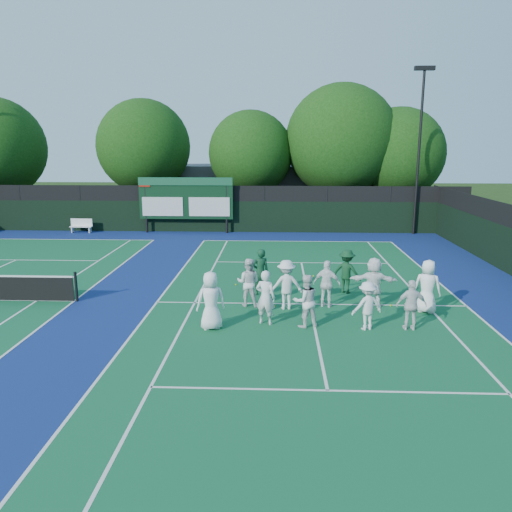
{
  "coord_description": "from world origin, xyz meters",
  "views": [
    {
      "loc": [
        -1.21,
        -15.97,
        5.52
      ],
      "look_at": [
        -2.0,
        3.0,
        1.3
      ],
      "focal_mm": 35.0,
      "sensor_mm": 36.0,
      "label": 1
    }
  ],
  "objects": [
    {
      "name": "ground",
      "position": [
        0.0,
        0.0,
        0.0
      ],
      "size": [
        120.0,
        120.0,
        0.0
      ],
      "primitive_type": "plane",
      "color": "#1B330E",
      "rests_on": "ground"
    },
    {
      "name": "court_apron",
      "position": [
        -6.0,
        1.0,
        0.0
      ],
      "size": [
        34.0,
        32.0,
        0.01
      ],
      "primitive_type": "cube",
      "color": "navy",
      "rests_on": "ground"
    },
    {
      "name": "near_court",
      "position": [
        0.0,
        1.0,
        0.01
      ],
      "size": [
        11.05,
        23.85,
        0.01
      ],
      "color": "#11532E",
      "rests_on": "ground"
    },
    {
      "name": "back_fence",
      "position": [
        -6.0,
        16.0,
        1.36
      ],
      "size": [
        34.0,
        0.08,
        3.0
      ],
      "color": "black",
      "rests_on": "ground"
    },
    {
      "name": "scoreboard",
      "position": [
        -7.01,
        15.59,
        2.19
      ],
      "size": [
        6.0,
        0.21,
        3.55
      ],
      "color": "black",
      "rests_on": "ground"
    },
    {
      "name": "clubhouse",
      "position": [
        -2.0,
        24.0,
        2.0
      ],
      "size": [
        18.0,
        6.0,
        4.0
      ],
      "primitive_type": "cube",
      "color": "#5A5B60",
      "rests_on": "ground"
    },
    {
      "name": "light_pole_right",
      "position": [
        7.5,
        15.7,
        6.3
      ],
      "size": [
        1.2,
        0.3,
        10.12
      ],
      "color": "black",
      "rests_on": "ground"
    },
    {
      "name": "bench",
      "position": [
        -13.81,
        15.37,
        0.48
      ],
      "size": [
        1.44,
        0.45,
        0.9
      ],
      "color": "white",
      "rests_on": "ground"
    },
    {
      "name": "tree_b",
      "position": [
        -10.44,
        19.58,
        5.28
      ],
      "size": [
        6.52,
        6.52,
        8.71
      ],
      "color": "black",
      "rests_on": "ground"
    },
    {
      "name": "tree_c",
      "position": [
        -2.92,
        19.58,
        4.84
      ],
      "size": [
        5.88,
        5.88,
        7.94
      ],
      "color": "black",
      "rests_on": "ground"
    },
    {
      "name": "tree_d",
      "position": [
        3.36,
        19.58,
        5.65
      ],
      "size": [
        7.7,
        7.7,
        9.69
      ],
      "color": "black",
      "rests_on": "ground"
    },
    {
      "name": "tree_e",
      "position": [
        7.31,
        19.58,
        4.79
      ],
      "size": [
        6.31,
        6.31,
        8.11
      ],
      "color": "black",
      "rests_on": "ground"
    },
    {
      "name": "tennis_ball_0",
      "position": [
        -1.26,
        0.62,
        0.03
      ],
      "size": [
        0.07,
        0.07,
        0.07
      ],
      "primitive_type": "sphere",
      "color": "#BACE18",
      "rests_on": "ground"
    },
    {
      "name": "tennis_ball_1",
      "position": [
        2.85,
        3.78,
        0.03
      ],
      "size": [
        0.07,
        0.07,
        0.07
      ],
      "primitive_type": "sphere",
      "color": "#BACE18",
      "rests_on": "ground"
    },
    {
      "name": "tennis_ball_2",
      "position": [
        2.82,
        0.89,
        0.03
      ],
      "size": [
        0.07,
        0.07,
        0.07
      ],
      "primitive_type": "sphere",
      "color": "#BACE18",
      "rests_on": "ground"
    },
    {
      "name": "tennis_ball_3",
      "position": [
        -2.83,
        3.34,
        0.03
      ],
      "size": [
        0.07,
        0.07,
        0.07
      ],
      "primitive_type": "sphere",
      "color": "#BACE18",
      "rests_on": "ground"
    },
    {
      "name": "tennis_ball_4",
      "position": [
        0.39,
        4.83,
        0.03
      ],
      "size": [
        0.07,
        0.07,
        0.07
      ],
      "primitive_type": "sphere",
      "color": "#BACE18",
      "rests_on": "ground"
    },
    {
      "name": "tennis_ball_5",
      "position": [
        3.18,
        -0.88,
        0.03
      ],
      "size": [
        0.07,
        0.07,
        0.07
      ],
      "primitive_type": "sphere",
      "color": "#BACE18",
      "rests_on": "ground"
    },
    {
      "name": "player_front_0",
      "position": [
        -3.18,
        -1.54,
        0.9
      ],
      "size": [
        1.02,
        0.83,
        1.81
      ],
      "primitive_type": "imported",
      "rotation": [
        0.0,
        0.0,
        3.46
      ],
      "color": "white",
      "rests_on": "ground"
    },
    {
      "name": "player_front_1",
      "position": [
        -1.53,
        -1.05,
        0.88
      ],
      "size": [
        0.74,
        0.6,
        1.75
      ],
      "primitive_type": "imported",
      "rotation": [
        0.0,
        0.0,
        2.81
      ],
      "color": "silver",
      "rests_on": "ground"
    },
    {
      "name": "player_front_2",
      "position": [
        -0.29,
        -1.22,
        0.83
      ],
      "size": [
        0.97,
        0.86,
        1.67
      ],
      "primitive_type": "imported",
      "rotation": [
        0.0,
        0.0,
        3.46
      ],
      "color": "silver",
      "rests_on": "ground"
    },
    {
      "name": "player_front_3",
      "position": [
        1.57,
        -1.39,
        0.76
      ],
      "size": [
        1.11,
        0.85,
        1.52
      ],
      "primitive_type": "imported",
      "rotation": [
        0.0,
        0.0,
        3.47
      ],
      "color": "silver",
      "rests_on": "ground"
    },
    {
      "name": "player_front_4",
      "position": [
        2.9,
        -1.37,
        0.79
      ],
      "size": [
        0.93,
        0.39,
        1.57
      ],
      "primitive_type": "imported",
      "rotation": [
        0.0,
        0.0,
        3.15
      ],
      "color": "silver",
      "rests_on": "ground"
    },
    {
      "name": "player_back_0",
      "position": [
        -2.17,
        0.76,
        0.85
      ],
      "size": [
        0.92,
        0.77,
        1.71
      ],
      "primitive_type": "imported",
      "rotation": [
        0.0,
        0.0,
        2.98
      ],
      "color": "silver",
      "rests_on": "ground"
    },
    {
      "name": "player_back_1",
      "position": [
        -0.86,
        0.48,
        0.86
      ],
      "size": [
        1.2,
        0.81,
        1.72
      ],
      "primitive_type": "imported",
      "rotation": [
        0.0,
        0.0,
        3.3
      ],
      "color": "silver",
      "rests_on": "ground"
    },
    {
      "name": "player_back_2",
      "position": [
        0.56,
        0.76,
        0.83
      ],
      "size": [
        1.05,
        0.72,
        1.66
      ],
      "primitive_type": "imported",
      "rotation": [
        0.0,
        0.0,
        2.78
      ],
      "color": "white",
      "rests_on": "ground"
    },
    {
      "name": "player_back_3",
      "position": [
        2.17,
        0.83,
        0.89
      ],
      "size": [
        1.7,
        0.74,
        1.78
      ],
      "primitive_type": "imported",
      "rotation": [
        0.0,
        0.0,
        3.01
      ],
      "color": "white",
      "rests_on": "ground"
    },
    {
      "name": "player_back_4",
      "position": [
        3.86,
        0.3,
        0.91
      ],
      "size": [
        1.03,
        0.85,
        1.82
      ],
      "primitive_type": "imported",
      "rotation": [
        0.0,
        0.0,
        2.79
      ],
      "color": "white",
      "rests_on": "ground"
    },
    {
      "name": "coach_left",
      "position": [
        -1.8,
        2.12,
        0.88
      ],
      "size": [
        0.74,
        0.58,
        1.77
      ],
      "primitive_type": "imported",
      "rotation": [
        0.0,
        0.0,
        3.42
      ],
      "color": "#0F3821",
      "rests_on": "ground"
    },
    {
      "name": "coach_right",
      "position": [
        1.47,
        2.48,
        0.85
      ],
      "size": [
        1.26,
        1.02,
        1.69
      ],
      "primitive_type": "imported",
      "rotation": [
        0.0,
        0.0,
        2.72
      ],
      "color": "#0F391D",
      "rests_on": "ground"
    }
  ]
}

